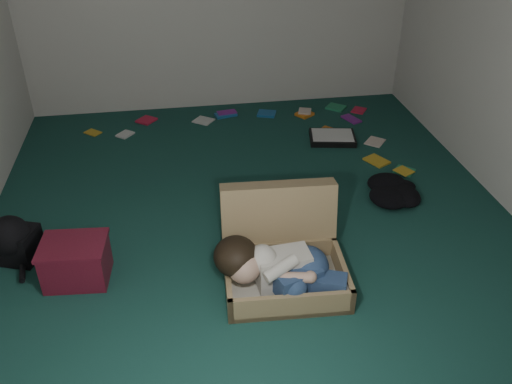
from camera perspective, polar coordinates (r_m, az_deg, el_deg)
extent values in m
plane|color=#164039|center=(4.16, -0.33, -2.98)|extent=(4.50, 4.50, 0.00)
plane|color=silver|center=(1.65, 12.03, -10.78)|extent=(4.50, 0.00, 4.50)
cube|color=#9E8357|center=(3.51, 3.13, -9.03)|extent=(0.80, 0.59, 0.18)
cube|color=silver|center=(3.54, 3.11, -9.57)|extent=(0.73, 0.52, 0.02)
cube|color=#9E8357|center=(3.67, 2.37, -3.16)|extent=(0.78, 0.28, 0.57)
cube|color=beige|center=(3.43, 2.87, -8.08)|extent=(0.35, 0.21, 0.24)
sphere|color=tan|center=(3.34, -1.27, -7.88)|extent=(0.21, 0.21, 0.21)
ellipsoid|color=black|center=(3.36, -2.13, -6.76)|extent=(0.28, 0.29, 0.24)
ellipsoid|color=navy|center=(3.46, 5.57, -7.75)|extent=(0.25, 0.29, 0.24)
cube|color=navy|center=(3.37, 4.46, -9.33)|extent=(0.32, 0.23, 0.15)
cube|color=navy|center=(3.40, 7.25, -9.56)|extent=(0.29, 0.22, 0.12)
sphere|color=white|center=(3.47, 8.82, -9.31)|extent=(0.12, 0.12, 0.12)
sphere|color=white|center=(3.42, 9.11, -10.30)|extent=(0.11, 0.11, 0.11)
cylinder|color=tan|center=(3.30, 4.22, -8.95)|extent=(0.20, 0.08, 0.07)
cube|color=#5B1222|center=(3.74, -18.39, -7.10)|extent=(0.42, 0.34, 0.27)
cube|color=#5B1222|center=(3.65, -18.78, -5.33)|extent=(0.44, 0.36, 0.02)
cube|color=black|center=(5.36, 8.03, 5.69)|extent=(0.49, 0.40, 0.05)
cube|color=white|center=(5.35, 8.06, 5.98)|extent=(0.44, 0.35, 0.01)
cube|color=gold|center=(5.70, -16.80, 6.04)|extent=(0.18, 0.13, 0.02)
cube|color=red|center=(5.83, -11.45, 7.41)|extent=(0.22, 0.21, 0.02)
cube|color=silver|center=(5.74, -5.55, 7.51)|extent=(0.18, 0.21, 0.02)
cube|color=#1B5A97|center=(5.86, 1.12, 8.22)|extent=(0.19, 0.21, 0.02)
cube|color=orange|center=(5.87, 5.13, 8.11)|extent=(0.22, 0.21, 0.02)
cube|color=#238052|center=(6.08, 8.41, 8.78)|extent=(0.19, 0.15, 0.02)
cube|color=#7B238D|center=(5.83, 9.99, 7.58)|extent=(0.22, 0.22, 0.02)
cube|color=beige|center=(5.40, 12.42, 5.22)|extent=(0.16, 0.20, 0.02)
cube|color=gold|center=(5.06, 12.59, 3.23)|extent=(0.20, 0.22, 0.02)
cube|color=red|center=(6.06, 10.77, 8.46)|extent=(0.22, 0.20, 0.02)
cube|color=silver|center=(5.57, -13.61, 5.92)|extent=(0.20, 0.16, 0.02)
cube|color=#1B5A97|center=(5.84, -3.20, 8.10)|extent=(0.22, 0.22, 0.02)
cube|color=orange|center=(5.55, 7.43, 6.50)|extent=(0.15, 0.19, 0.02)
cube|color=#238052|center=(4.96, 15.34, 2.18)|extent=(0.21, 0.22, 0.02)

